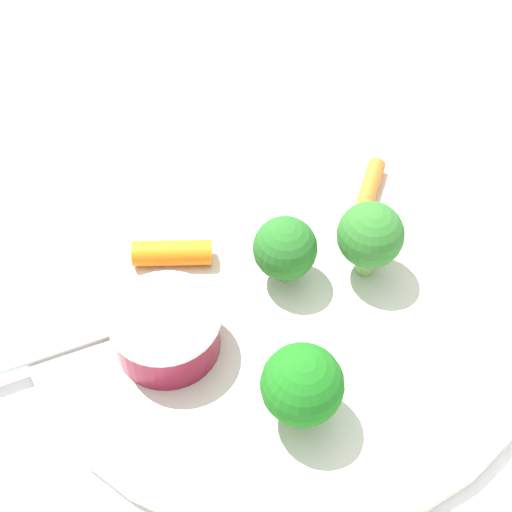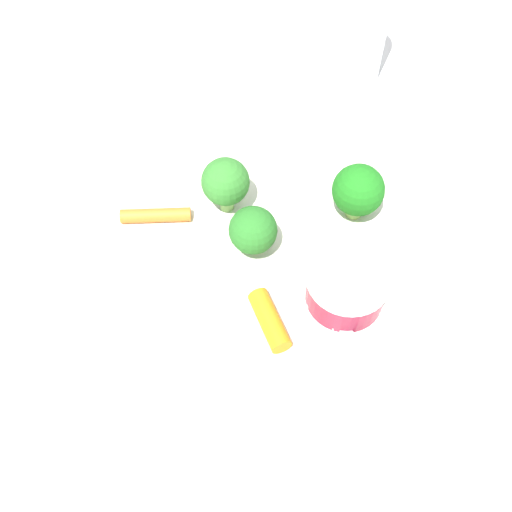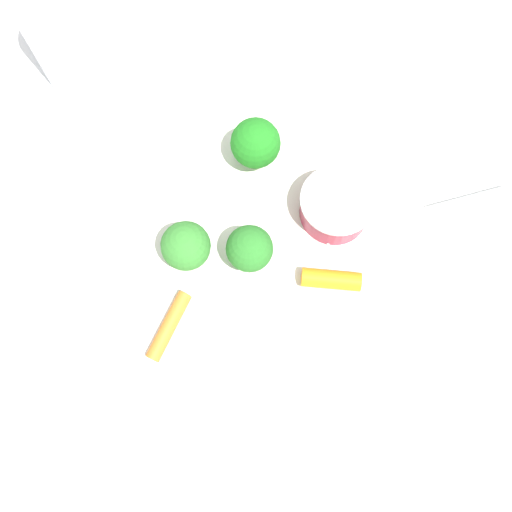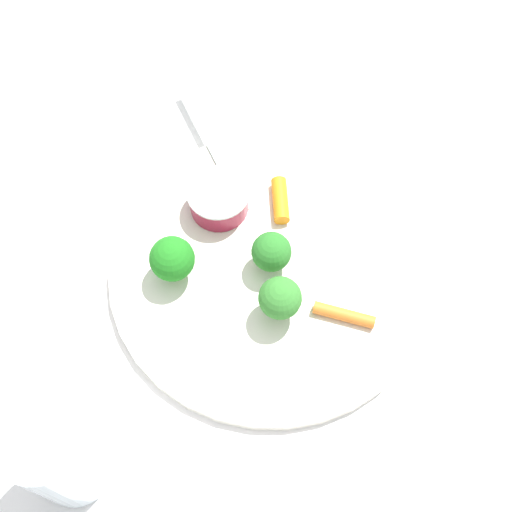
% 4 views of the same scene
% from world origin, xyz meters
% --- Properties ---
extents(ground_plane, '(2.40, 2.40, 0.00)m').
position_xyz_m(ground_plane, '(0.00, 0.00, 0.00)').
color(ground_plane, white).
extents(plate, '(0.31, 0.31, 0.01)m').
position_xyz_m(plate, '(0.00, 0.00, 0.01)').
color(plate, silver).
rests_on(plate, ground_plane).
extents(sauce_cup, '(0.06, 0.06, 0.03)m').
position_xyz_m(sauce_cup, '(-0.00, 0.08, 0.03)').
color(sauce_cup, maroon).
rests_on(sauce_cup, plate).
extents(broccoli_floret_0, '(0.04, 0.04, 0.05)m').
position_xyz_m(broccoli_floret_0, '(-0.08, 0.05, 0.04)').
color(broccoli_floret_0, '#90C05B').
rests_on(broccoli_floret_0, plate).
extents(broccoli_floret_1, '(0.04, 0.04, 0.05)m').
position_xyz_m(broccoli_floret_1, '(0.00, 0.00, 0.04)').
color(broccoli_floret_1, '#8BAE6A').
rests_on(broccoli_floret_1, plate).
extents(broccoli_floret_2, '(0.04, 0.04, 0.05)m').
position_xyz_m(broccoli_floret_2, '(-0.02, -0.04, 0.04)').
color(broccoli_floret_2, '#84B95F').
rests_on(broccoli_floret_2, plate).
extents(carrot_stick_0, '(0.04, 0.05, 0.01)m').
position_xyz_m(carrot_stick_0, '(0.02, -0.08, 0.02)').
color(carrot_stick_0, orange).
rests_on(carrot_stick_0, plate).
extents(carrot_stick_1, '(0.04, 0.05, 0.02)m').
position_xyz_m(carrot_stick_1, '(0.05, 0.05, 0.02)').
color(carrot_stick_1, orange).
rests_on(carrot_stick_1, plate).
extents(fork, '(0.05, 0.17, 0.00)m').
position_xyz_m(fork, '(0.04, 0.14, 0.01)').
color(fork, '#AEC1BB').
rests_on(fork, plate).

